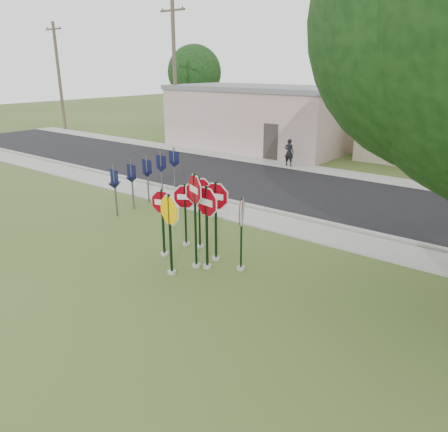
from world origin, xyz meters
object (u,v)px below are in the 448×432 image
Objects in this scene: utility_pole_near at (175,73)px; pedestrian at (289,152)px; stop_sign_yellow at (170,224)px; stop_sign_center at (195,206)px; stop_sign_left at (163,215)px.

pedestrian is at bearing -6.34° from utility_pole_near.
stop_sign_center is at bearing 71.09° from stop_sign_yellow.
stop_sign_yellow is at bearing -108.91° from stop_sign_center.
stop_sign_yellow reaches higher than pedestrian.
utility_pole_near is at bearing 132.61° from stop_sign_left.
stop_sign_left reaches higher than pedestrian.
pedestrian is (9.81, -1.09, -4.14)m from utility_pole_near.
utility_pole_near reaches higher than stop_sign_left.
stop_sign_center is 13.89m from pedestrian.
utility_pole_near is 6.21× the size of pedestrian.
stop_sign_center is 1.41m from stop_sign_left.
stop_sign_yellow is 1.31m from stop_sign_left.
utility_pole_near reaches higher than pedestrian.
stop_sign_yellow is 20.82m from utility_pole_near.
stop_sign_left is (-1.06, 0.76, -0.18)m from stop_sign_yellow.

